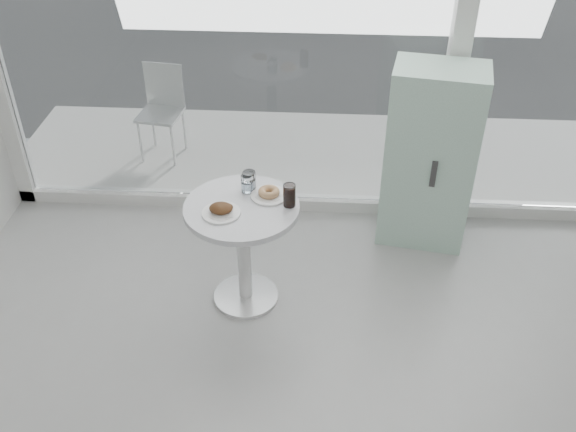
# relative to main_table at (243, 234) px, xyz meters

# --- Properties ---
(main_table) EXTENTS (0.72, 0.72, 0.77)m
(main_table) POSITION_rel_main_table_xyz_m (0.00, 0.00, 0.00)
(main_table) COLOR silver
(main_table) RESTS_ON ground
(patio_deck) EXTENTS (5.60, 1.60, 0.05)m
(patio_deck) POSITION_rel_main_table_xyz_m (0.50, 1.90, -0.53)
(patio_deck) COLOR silver
(patio_deck) RESTS_ON ground
(mint_cabinet) EXTENTS (0.69, 0.52, 1.37)m
(mint_cabinet) POSITION_rel_main_table_xyz_m (1.25, 0.80, 0.13)
(mint_cabinet) COLOR #97C1A9
(mint_cabinet) RESTS_ON ground
(patio_chair) EXTENTS (0.40, 0.40, 0.82)m
(patio_chair) POSITION_rel_main_table_xyz_m (-0.94, 1.85, -0.04)
(patio_chair) COLOR silver
(patio_chair) RESTS_ON patio_deck
(plate_fritter) EXTENTS (0.24, 0.24, 0.07)m
(plate_fritter) POSITION_rel_main_table_xyz_m (-0.11, -0.09, 0.25)
(plate_fritter) COLOR white
(plate_fritter) RESTS_ON main_table
(plate_donut) EXTENTS (0.23, 0.23, 0.06)m
(plate_donut) POSITION_rel_main_table_xyz_m (0.16, 0.11, 0.24)
(plate_donut) COLOR white
(plate_donut) RESTS_ON main_table
(water_tumbler_a) EXTENTS (0.08, 0.08, 0.13)m
(water_tumbler_a) POSITION_rel_main_table_xyz_m (0.03, 0.18, 0.28)
(water_tumbler_a) COLOR white
(water_tumbler_a) RESTS_ON main_table
(water_tumbler_b) EXTENTS (0.07, 0.07, 0.12)m
(water_tumbler_b) POSITION_rel_main_table_xyz_m (0.02, 0.16, 0.27)
(water_tumbler_b) COLOR white
(water_tumbler_b) RESTS_ON main_table
(cola_glass) EXTENTS (0.08, 0.08, 0.15)m
(cola_glass) POSITION_rel_main_table_xyz_m (0.29, 0.02, 0.29)
(cola_glass) COLOR white
(cola_glass) RESTS_ON main_table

